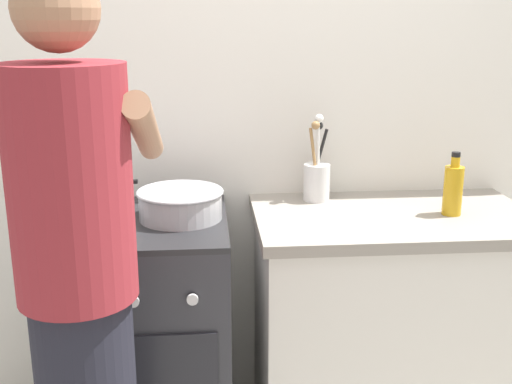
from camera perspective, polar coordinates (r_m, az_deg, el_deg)
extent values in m
cube|color=silver|center=(2.51, 2.72, 7.93)|extent=(3.20, 0.10, 2.50)
cube|color=silver|center=(2.50, 11.69, -12.22)|extent=(0.96, 0.56, 0.86)
cube|color=gray|center=(2.33, 12.30, -2.37)|extent=(1.00, 0.60, 0.04)
cube|color=#2D2D33|center=(2.42, -9.81, -12.92)|extent=(0.60, 0.60, 0.88)
cube|color=#232326|center=(2.24, -10.34, -2.74)|extent=(0.60, 0.60, 0.02)
cylinder|color=silver|center=(2.03, -16.07, -9.61)|extent=(0.04, 0.01, 0.04)
cylinder|color=silver|center=(2.00, -10.94, -9.63)|extent=(0.04, 0.01, 0.04)
cylinder|color=silver|center=(1.99, -5.72, -9.57)|extent=(0.04, 0.01, 0.04)
cylinder|color=#B2B2B7|center=(2.25, -13.95, -0.72)|extent=(0.21, 0.21, 0.14)
cube|color=black|center=(2.26, -17.02, 0.78)|extent=(0.04, 0.02, 0.01)
cube|color=black|center=(2.22, -11.03, 0.93)|extent=(0.04, 0.02, 0.01)
cylinder|color=#B7B7BC|center=(2.22, -6.79, -1.14)|extent=(0.29, 0.29, 0.10)
torus|color=#B7B7BC|center=(2.20, -6.83, 0.00)|extent=(0.30, 0.30, 0.01)
cylinder|color=silver|center=(2.43, 5.46, 0.88)|extent=(0.10, 0.10, 0.14)
cylinder|color=#9E7547|center=(2.39, 5.29, 2.62)|extent=(0.05, 0.04, 0.26)
sphere|color=#9E7547|center=(2.36, 5.38, 5.98)|extent=(0.03, 0.03, 0.03)
cylinder|color=black|center=(2.42, 5.58, 2.73)|extent=(0.07, 0.04, 0.26)
sphere|color=black|center=(2.39, 5.66, 5.96)|extent=(0.03, 0.03, 0.03)
cylinder|color=white|center=(2.41, 5.59, 2.88)|extent=(0.02, 0.04, 0.29)
sphere|color=white|center=(2.38, 5.69, 6.58)|extent=(0.03, 0.03, 0.03)
cylinder|color=gold|center=(2.34, 17.26, 0.10)|extent=(0.07, 0.07, 0.17)
cylinder|color=gold|center=(2.32, 17.46, 2.60)|extent=(0.03, 0.03, 0.04)
cylinder|color=black|center=(2.31, 17.52, 3.23)|extent=(0.03, 0.03, 0.02)
cylinder|color=maroon|center=(1.59, -16.33, 0.61)|extent=(0.30, 0.30, 0.58)
sphere|color=#A07254|center=(1.54, -17.53, 15.48)|extent=(0.20, 0.20, 0.20)
cylinder|color=#A07254|center=(1.74, -21.22, 5.15)|extent=(0.07, 0.41, 0.24)
cylinder|color=#A07254|center=(1.68, -9.99, 5.61)|extent=(0.07, 0.41, 0.24)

